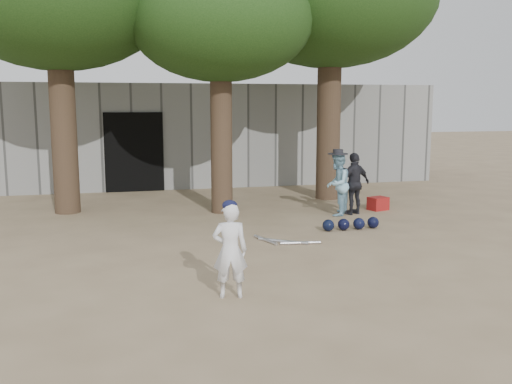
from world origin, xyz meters
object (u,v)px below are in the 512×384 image
object	(u,v)px
spectator_blue	(337,184)
red_bag	(378,204)
spectator_dark	(354,184)
boy_player	(230,251)

from	to	relation	value
spectator_blue	red_bag	bearing A→B (deg)	143.54
spectator_dark	spectator_blue	bearing A→B (deg)	-14.28
boy_player	spectator_blue	world-z (taller)	spectator_blue
boy_player	spectator_blue	distance (m)	5.76
spectator_dark	red_bag	distance (m)	0.98
boy_player	spectator_dark	xyz separation A→B (m)	(3.76, 4.72, 0.08)
spectator_blue	spectator_dark	bearing A→B (deg)	130.17
boy_player	red_bag	bearing A→B (deg)	-123.03
spectator_blue	red_bag	world-z (taller)	spectator_blue
spectator_blue	spectator_dark	distance (m)	0.42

